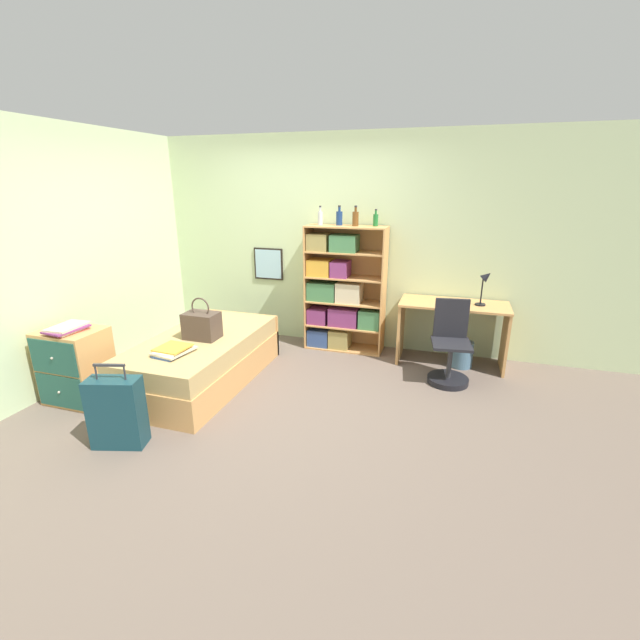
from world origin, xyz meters
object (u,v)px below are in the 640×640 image
at_px(handbag, 202,325).
at_px(bottle_blue, 376,220).
at_px(desk, 452,322).
at_px(desk_lamp, 485,282).
at_px(bottle_green, 320,218).
at_px(bookcase, 339,294).
at_px(magazine_pile_on_dresser, 67,329).
at_px(desk_chair, 449,356).
at_px(bed, 204,359).
at_px(waste_bin, 462,354).
at_px(suitcase, 117,412).
at_px(bottle_clear, 355,218).
at_px(book_stack_on_bed, 173,350).
at_px(bottle_brown, 339,218).
at_px(dresser, 76,366).

bearing_deg(handbag, bottle_blue, 44.60).
distance_m(desk, desk_lamp, 0.57).
relative_size(bottle_green, bottle_blue, 1.15).
bearing_deg(bottle_blue, bookcase, -172.13).
xyz_separation_m(magazine_pile_on_dresser, desk, (3.38, 2.05, -0.24)).
relative_size(bottle_blue, desk_chair, 0.22).
relative_size(bed, waste_bin, 6.19).
distance_m(suitcase, waste_bin, 3.59).
bearing_deg(bed, handbag, -44.22).
xyz_separation_m(bottle_clear, desk_chair, (1.19, -0.60, -1.34)).
bearing_deg(bed, book_stack_on_bed, -88.60).
height_order(bookcase, bottle_clear, bottle_clear).
height_order(bottle_brown, waste_bin, bottle_brown).
bearing_deg(handbag, desk, 28.27).
xyz_separation_m(bottle_brown, desk_lamp, (1.69, -0.14, -0.63)).
xyz_separation_m(desk, desk_lamp, (0.30, -0.00, 0.49)).
bearing_deg(bed, desk, 27.08).
distance_m(bed, bottle_green, 2.12).
bearing_deg(bottle_clear, suitcase, -116.60).
relative_size(desk_lamp, desk_chair, 0.46).
relative_size(book_stack_on_bed, bottle_green, 1.72).
distance_m(handbag, bottle_brown, 2.04).
relative_size(dresser, desk_lamp, 1.79).
height_order(handbag, desk_chair, handbag).
xyz_separation_m(bottle_green, waste_bin, (1.75, -0.14, -1.48)).
distance_m(bottle_blue, waste_bin, 1.84).
relative_size(bottle_brown, desk_lamp, 0.57).
distance_m(bottle_clear, waste_bin, 1.99).
distance_m(bottle_brown, bottle_clear, 0.21).
distance_m(bottle_clear, desk, 1.63).
distance_m(bookcase, desk_lamp, 1.70).
bearing_deg(book_stack_on_bed, waste_bin, 33.24).
relative_size(bottle_brown, bottle_clear, 0.99).
bearing_deg(desk_lamp, suitcase, -138.10).
distance_m(bottle_green, bottle_clear, 0.43).
distance_m(bottle_blue, desk_lamp, 1.41).
bearing_deg(bottle_clear, handbag, -131.63).
relative_size(dresser, desk_chair, 0.82).
height_order(desk, desk_chair, desk_chair).
relative_size(bottle_clear, desk_lamp, 0.58).
height_order(bottle_clear, bottle_blue, bottle_clear).
distance_m(dresser, waste_bin, 4.05).
relative_size(bed, desk_chair, 2.11).
bearing_deg(suitcase, bottle_brown, 67.39).
bearing_deg(magazine_pile_on_dresser, desk_lamp, 29.03).
bearing_deg(bottle_clear, desk_lamp, -3.86).
relative_size(handbag, bottle_blue, 2.21).
height_order(suitcase, bottle_green, bottle_green).
relative_size(bookcase, desk, 1.29).
bearing_deg(waste_bin, bottle_green, 175.35).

